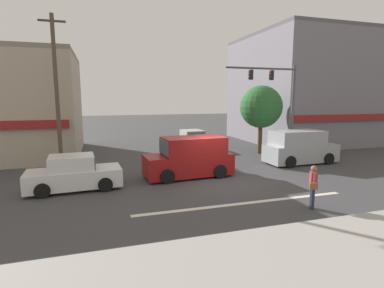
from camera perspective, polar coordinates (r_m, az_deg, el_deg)
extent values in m
plane|color=#3D3D3F|center=(15.37, 4.07, -6.92)|extent=(120.00, 120.00, 0.00)
cube|color=silver|center=(12.33, 10.09, -11.03)|extent=(9.00, 0.24, 0.01)
cube|color=#9E9993|center=(8.58, 26.62, -20.58)|extent=(40.00, 5.00, 0.16)
cube|color=slate|center=(31.19, 20.28, 9.47)|extent=(10.66, 11.42, 9.62)
cube|color=maroon|center=(26.84, 27.57, 4.49)|extent=(10.13, 0.24, 0.50)
cube|color=#57545B|center=(31.69, 20.78, 18.46)|extent=(10.66, 11.42, 0.30)
cylinder|color=#4C3823|center=(22.97, 12.81, 1.10)|extent=(0.32, 0.32, 2.33)
sphere|color=#28602D|center=(22.78, 13.01, 6.92)|extent=(3.11, 3.11, 3.11)
cylinder|color=brown|center=(18.52, -24.35, 8.55)|extent=(0.22, 0.22, 8.65)
cube|color=#473828|center=(18.97, -25.15, 20.47)|extent=(1.40, 0.12, 0.10)
cylinder|color=#47474C|center=(20.77, 18.58, 5.43)|extent=(0.18, 0.18, 6.20)
cylinder|color=#47474C|center=(19.52, 13.11, 13.85)|extent=(4.80, 0.13, 0.12)
cube|color=black|center=(19.86, 14.91, 12.54)|extent=(0.20, 0.24, 0.60)
sphere|color=red|center=(19.81, 14.63, 13.08)|extent=(0.12, 0.12, 0.12)
sphere|color=black|center=(19.79, 14.61, 12.56)|extent=(0.12, 0.12, 0.12)
sphere|color=black|center=(19.78, 14.58, 12.04)|extent=(0.12, 0.12, 0.12)
cube|color=black|center=(19.14, 11.16, 12.82)|extent=(0.20, 0.24, 0.60)
sphere|color=red|center=(19.10, 10.85, 13.38)|extent=(0.12, 0.12, 0.12)
sphere|color=black|center=(19.08, 10.83, 12.84)|extent=(0.12, 0.12, 0.12)
sphere|color=black|center=(19.07, 10.82, 12.30)|extent=(0.12, 0.12, 0.12)
cube|color=maroon|center=(15.91, -0.73, -3.89)|extent=(4.71, 2.14, 1.10)
cube|color=maroon|center=(15.82, 0.29, -0.27)|extent=(3.31, 2.01, 0.90)
cube|color=#475666|center=(15.32, -5.37, -0.61)|extent=(0.17, 1.66, 0.76)
cylinder|color=black|center=(14.70, -4.72, -6.20)|extent=(0.73, 0.25, 0.72)
cylinder|color=black|center=(16.42, -6.53, -4.63)|extent=(0.73, 0.25, 0.72)
cylinder|color=black|center=(15.71, 5.36, -5.23)|extent=(0.73, 0.25, 0.72)
cylinder|color=black|center=(17.33, 2.65, -3.86)|extent=(0.73, 0.25, 0.72)
cube|color=#999EA3|center=(20.40, 19.95, -1.59)|extent=(4.65, 1.96, 1.10)
cube|color=#999EA3|center=(20.06, 19.43, 1.16)|extent=(3.25, 1.88, 0.90)
cube|color=#475666|center=(21.10, 22.90, 1.32)|extent=(0.10, 1.66, 0.76)
cylinder|color=black|center=(22.04, 21.33, -1.72)|extent=(0.72, 0.22, 0.72)
cylinder|color=black|center=(20.70, 24.59, -2.57)|extent=(0.72, 0.22, 0.72)
cylinder|color=black|center=(20.34, 15.15, -2.26)|extent=(0.72, 0.22, 0.72)
cylinder|color=black|center=(18.88, 18.25, -3.25)|extent=(0.72, 0.22, 0.72)
cube|color=#B7B29E|center=(24.11, 0.14, 0.18)|extent=(1.89, 4.17, 0.80)
cube|color=#B7B29E|center=(24.10, 0.05, 1.90)|extent=(1.65, 1.97, 0.64)
cube|color=#475666|center=(23.20, 0.87, 1.63)|extent=(1.44, 0.13, 0.54)
cylinder|color=black|center=(23.28, 3.17, -0.69)|extent=(0.21, 0.65, 0.64)
cylinder|color=black|center=(22.68, -0.78, -0.93)|extent=(0.21, 0.65, 0.64)
cylinder|color=black|center=(25.61, 0.95, 0.19)|extent=(0.21, 0.65, 0.64)
cylinder|color=black|center=(25.06, -2.69, -0.01)|extent=(0.21, 0.65, 0.64)
cube|color=silver|center=(14.75, -21.43, -6.02)|extent=(4.20, 1.95, 0.80)
cube|color=silver|center=(14.59, -21.98, -3.30)|extent=(1.99, 1.67, 0.64)
cube|color=#475666|center=(14.59, -18.17, -3.09)|extent=(0.15, 1.44, 0.54)
cylinder|color=black|center=(15.65, -16.68, -5.77)|extent=(0.65, 0.22, 0.64)
cylinder|color=black|center=(14.01, -16.16, -7.45)|extent=(0.65, 0.22, 0.64)
cylinder|color=black|center=(15.70, -26.02, -6.26)|extent=(0.65, 0.22, 0.64)
cylinder|color=black|center=(14.07, -26.63, -7.99)|extent=(0.65, 0.22, 0.64)
cylinder|color=#232838|center=(12.41, 21.83, -9.33)|extent=(0.14, 0.14, 0.86)
cylinder|color=#232838|center=(12.24, 21.99, -9.59)|extent=(0.14, 0.14, 0.86)
cube|color=maroon|center=(12.13, 22.11, -6.22)|extent=(0.36, 0.42, 0.58)
sphere|color=brown|center=(12.03, 22.22, -4.33)|extent=(0.22, 0.22, 0.22)
cylinder|color=maroon|center=(12.35, 21.89, -5.94)|extent=(0.09, 0.09, 0.56)
cylinder|color=maroon|center=(11.90, 22.33, -6.52)|extent=(0.09, 0.09, 0.56)
cube|color=brown|center=(11.86, 22.17, -7.43)|extent=(0.30, 0.24, 0.24)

